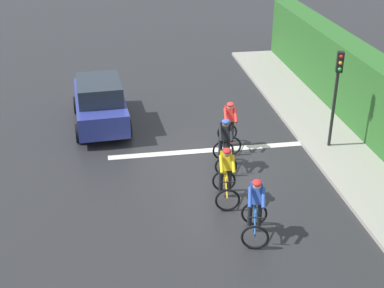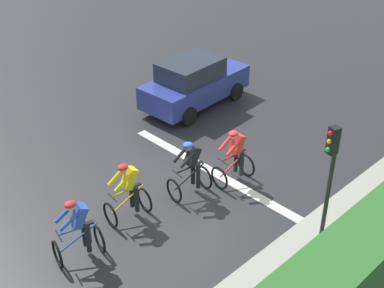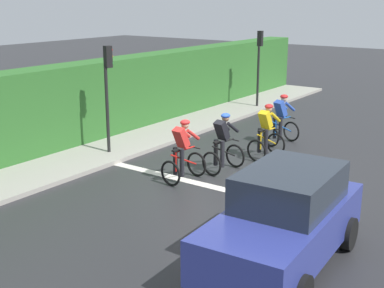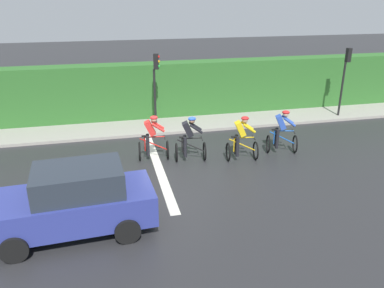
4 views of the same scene
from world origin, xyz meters
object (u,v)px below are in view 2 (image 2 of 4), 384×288
cyclist_fourth (235,157)px  cyclist_lead (78,231)px  cyclist_mid (191,169)px  cyclist_second (128,192)px  car_navy (194,83)px  traffic_light_near_crossing (330,171)px

cyclist_fourth → cyclist_lead: bearing=84.7°
cyclist_mid → cyclist_second: bearing=78.5°
cyclist_fourth → car_navy: car_navy is taller
cyclist_lead → cyclist_second: 1.76m
traffic_light_near_crossing → cyclist_fourth: bearing=-11.2°
cyclist_second → cyclist_mid: size_ratio=1.00×
cyclist_lead → cyclist_second: (0.36, -1.73, 0.00)m
cyclist_lead → car_navy: size_ratio=0.40×
cyclist_mid → traffic_light_near_crossing: size_ratio=0.50×
cyclist_lead → cyclist_second: same height
cyclist_fourth → car_navy: bearing=-31.4°
cyclist_fourth → traffic_light_near_crossing: 3.60m
cyclist_second → cyclist_fourth: same height
cyclist_mid → car_navy: car_navy is taller
cyclist_fourth → traffic_light_near_crossing: size_ratio=0.50×
cyclist_lead → cyclist_mid: 3.56m
cyclist_second → traffic_light_near_crossing: (-4.05, -2.48, 1.43)m
cyclist_lead → cyclist_fourth: same height
cyclist_second → cyclist_mid: 1.87m
cyclist_fourth → cyclist_mid: bearing=71.5°
car_navy → cyclist_mid: bearing=134.3°
car_navy → traffic_light_near_crossing: bearing=156.8°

